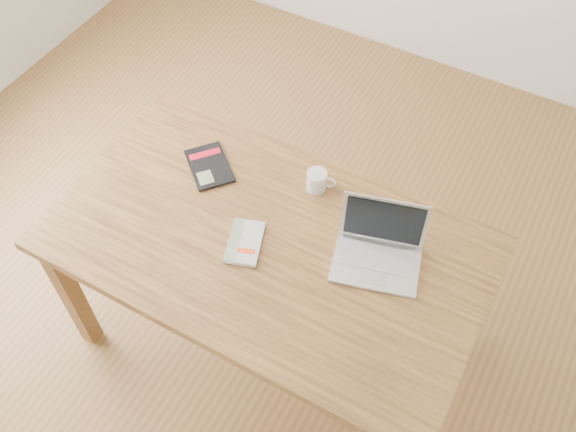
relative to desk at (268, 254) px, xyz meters
The scene contains 6 objects.
room 0.75m from the desk, 156.88° to the left, with size 4.04×4.04×2.70m.
desk is the anchor object (origin of this frame).
white_guidebook 0.12m from the desk, 140.40° to the right, with size 0.17×0.21×0.02m.
black_guidebook 0.42m from the desk, 152.55° to the left, with size 0.25×0.25×0.01m.
laptop 0.40m from the desk, 19.12° to the left, with size 0.34×0.30×0.20m.
coffee_mug 0.32m from the desk, 81.44° to the left, with size 0.11×0.07×0.08m.
Camera 1 is at (0.86, -1.18, 2.56)m, focal length 40.00 mm.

